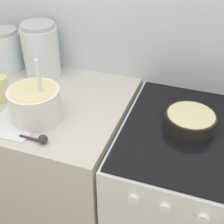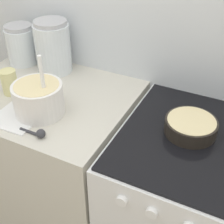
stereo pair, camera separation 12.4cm
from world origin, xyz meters
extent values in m
cube|color=silver|center=(0.00, 0.68, 1.20)|extent=(4.63, 0.05, 2.40)
cube|color=beige|center=(-0.41, 0.33, 0.45)|extent=(0.81, 0.65, 0.91)
cube|color=silver|center=(0.32, 0.33, 0.45)|extent=(0.61, 0.65, 0.89)
cube|color=black|center=(0.32, 0.33, 0.90)|extent=(0.59, 0.63, 0.01)
cylinder|color=white|center=(0.15, -0.01, 0.83)|extent=(0.04, 0.02, 0.04)
cylinder|color=white|center=(0.26, -0.01, 0.83)|extent=(0.04, 0.02, 0.04)
cylinder|color=white|center=(0.38, -0.01, 0.83)|extent=(0.04, 0.02, 0.04)
cylinder|color=white|center=(-0.33, 0.20, 0.97)|extent=(0.21, 0.21, 0.13)
cylinder|color=beige|center=(-0.33, 0.20, 1.01)|extent=(0.18, 0.18, 0.07)
cylinder|color=white|center=(-0.29, 0.20, 1.05)|extent=(0.02, 0.02, 0.25)
cylinder|color=black|center=(0.28, 0.35, 0.94)|extent=(0.20, 0.20, 0.06)
cylinder|color=beige|center=(0.28, 0.35, 0.94)|extent=(0.19, 0.19, 0.05)
cylinder|color=silver|center=(-0.70, 0.54, 1.00)|extent=(0.16, 0.16, 0.19)
cylinder|color=red|center=(-0.70, 0.54, 0.96)|extent=(0.14, 0.14, 0.11)
cylinder|color=#B2B2B7|center=(-0.70, 0.54, 1.11)|extent=(0.14, 0.14, 0.02)
cylinder|color=silver|center=(-0.49, 0.54, 1.03)|extent=(0.18, 0.18, 0.25)
cylinder|color=silver|center=(-0.49, 0.54, 0.98)|extent=(0.16, 0.16, 0.15)
cylinder|color=#B2B2B7|center=(-0.49, 0.54, 1.16)|extent=(0.16, 0.16, 0.02)
cylinder|color=beige|center=(-0.54, 0.27, 0.96)|extent=(0.07, 0.07, 0.12)
cube|color=white|center=(-0.39, 0.18, 0.91)|extent=(0.20, 0.30, 0.01)
cylinder|color=#333338|center=(-0.28, 0.07, 0.91)|extent=(0.09, 0.01, 0.01)
sphere|color=#333338|center=(-0.22, 0.07, 0.92)|extent=(0.04, 0.04, 0.04)
camera|label=1|loc=(0.31, -0.68, 1.68)|focal=50.00mm
camera|label=2|loc=(0.42, -0.63, 1.68)|focal=50.00mm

